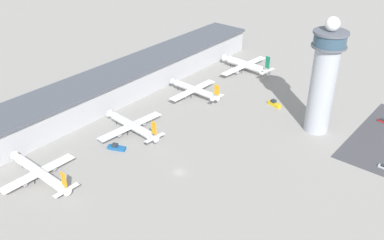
# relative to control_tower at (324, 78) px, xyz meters

# --- Properties ---
(ground_plane) EXTENTS (1000.00, 1000.00, 0.00)m
(ground_plane) POSITION_rel_control_tower_xyz_m (-66.07, 27.27, -26.29)
(ground_plane) COLOR gray
(terminal_building) EXTENTS (267.49, 25.00, 14.98)m
(terminal_building) POSITION_rel_control_tower_xyz_m (-66.07, 97.27, -18.71)
(terminal_building) COLOR #B2B2B7
(terminal_building) RESTS_ON ground
(control_tower) EXTENTS (14.93, 14.93, 53.58)m
(control_tower) POSITION_rel_control_tower_xyz_m (0.00, 0.00, 0.00)
(control_tower) COLOR #ADB2BC
(control_tower) RESTS_ON ground
(airplane_gate_bravo) EXTENTS (30.93, 36.58, 11.84)m
(airplane_gate_bravo) POSITION_rel_control_tower_xyz_m (-104.36, 65.32, -22.42)
(airplane_gate_bravo) COLOR white
(airplane_gate_bravo) RESTS_ON ground
(airplane_gate_charlie) EXTENTS (34.79, 34.07, 12.14)m
(airplane_gate_charlie) POSITION_rel_control_tower_xyz_m (-56.89, 63.98, -22.32)
(airplane_gate_charlie) COLOR silver
(airplane_gate_charlie) RESTS_ON ground
(airplane_gate_delta) EXTENTS (32.46, 32.97, 11.56)m
(airplane_gate_delta) POSITION_rel_control_tower_xyz_m (-9.37, 65.86, -22.00)
(airplane_gate_delta) COLOR white
(airplane_gate_delta) RESTS_ON ground
(airplane_gate_echo) EXTENTS (39.07, 34.24, 13.77)m
(airplane_gate_echo) POSITION_rel_control_tower_xyz_m (37.49, 64.00, -22.09)
(airplane_gate_echo) COLOR white
(airplane_gate_echo) RESTS_ON ground
(service_truck_catering) EXTENTS (4.15, 7.79, 3.14)m
(service_truck_catering) POSITION_rel_control_tower_xyz_m (9.01, 27.23, -25.20)
(service_truck_catering) COLOR black
(service_truck_catering) RESTS_ON ground
(service_truck_fuel) EXTENTS (5.44, 8.37, 2.56)m
(service_truck_fuel) POSITION_rel_control_tower_xyz_m (-70.67, 59.30, -25.41)
(service_truck_fuel) COLOR black
(service_truck_fuel) RESTS_ON ground
(car_silver_sedan) EXTENTS (1.87, 4.09, 1.42)m
(car_silver_sedan) POSITION_rel_control_tower_xyz_m (-10.94, -34.91, -25.75)
(car_silver_sedan) COLOR black
(car_silver_sedan) RESTS_ON ground
(car_grey_coupe) EXTENTS (1.86, 4.58, 1.60)m
(car_grey_coupe) POSITION_rel_control_tower_xyz_m (27.45, -22.13, -25.67)
(car_grey_coupe) COLOR black
(car_grey_coupe) RESTS_ON ground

